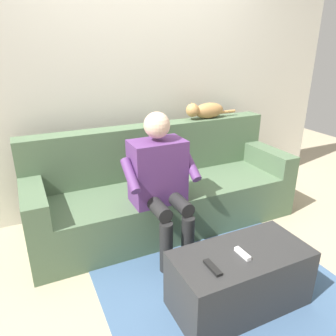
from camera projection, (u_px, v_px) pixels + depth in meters
ground_plane at (204, 266)px, 2.49m from camera, size 8.00×8.00×0.00m
back_wall at (139, 73)px, 3.09m from camera, size 4.57×0.06×2.65m
couch at (163, 191)px, 3.01m from camera, size 2.40×0.78×0.89m
coffee_table at (239, 279)px, 2.06m from camera, size 0.87×0.43×0.40m
person_solo_seated at (160, 177)px, 2.49m from camera, size 0.57×0.53×1.13m
cat_on_backrest at (205, 110)px, 3.19m from camera, size 0.57×0.14×0.17m
remote_black at (213, 268)px, 1.84m from camera, size 0.04×0.15×0.02m
remote_white at (243, 254)px, 1.95m from camera, size 0.03×0.13×0.02m
floor_rug at (224, 288)px, 2.26m from camera, size 1.64×1.84×0.01m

